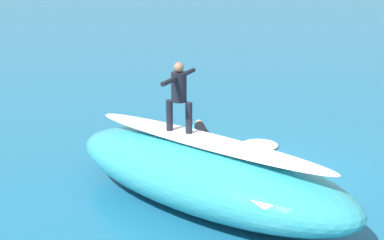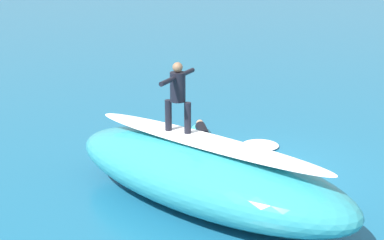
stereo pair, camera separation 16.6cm
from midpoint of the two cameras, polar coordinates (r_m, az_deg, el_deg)
ground_plane at (r=13.54m, az=6.49°, el=-5.17°), size 120.00×120.00×0.00m
wave_crest at (r=11.51m, az=0.94°, el=-5.53°), size 7.19×4.54×1.39m
wave_foam_lip at (r=11.24m, az=0.96°, el=-2.09°), size 5.71×2.74×0.08m
surfboard_riding at (r=11.65m, az=-1.71°, el=-1.41°), size 1.86×0.68×0.06m
surfer_riding at (r=11.39m, az=-1.75°, el=2.83°), size 0.58×1.40×1.47m
surfboard_paddling at (r=15.66m, az=0.66°, el=-1.72°), size 1.56×2.32×0.06m
surfer_paddling at (r=15.48m, az=0.74°, el=-1.30°), size 0.97×1.61×0.31m
foam_patch_near at (r=13.18m, az=-4.62°, el=-5.45°), size 1.35×1.35×0.13m
foam_patch_mid at (r=15.12m, az=6.55°, el=-2.51°), size 1.19×1.14×0.09m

